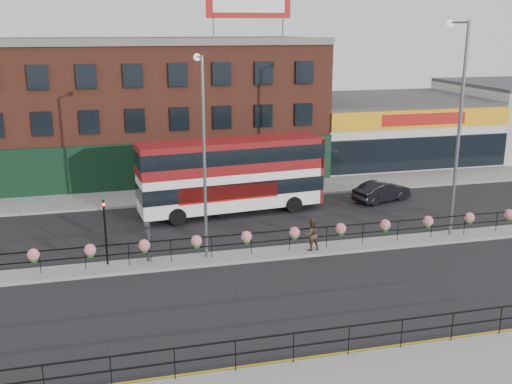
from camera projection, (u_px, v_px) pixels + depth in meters
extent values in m
plane|color=black|center=(270.00, 255.00, 30.25)|extent=(120.00, 120.00, 0.00)
cube|color=gray|center=(224.00, 192.00, 41.44)|extent=(60.00, 4.00, 0.15)
cube|color=gray|center=(271.00, 254.00, 30.23)|extent=(60.00, 1.60, 0.15)
cube|color=gold|center=(344.00, 353.00, 21.18)|extent=(60.00, 0.10, 0.01)
cube|color=gold|center=(346.00, 355.00, 21.01)|extent=(60.00, 0.10, 0.01)
cube|color=brown|center=(153.00, 108.00, 46.65)|extent=(25.00, 12.00, 10.00)
cube|color=#3F3F42|center=(150.00, 40.00, 45.28)|extent=(25.00, 12.00, 0.30)
cube|color=black|center=(163.00, 166.00, 41.85)|extent=(25.00, 0.25, 3.40)
cube|color=silver|center=(386.00, 129.00, 52.04)|extent=(15.00, 12.00, 5.00)
cube|color=#3F3F42|center=(388.00, 99.00, 51.33)|extent=(15.00, 12.00, 0.30)
cube|color=orange|center=(423.00, 119.00, 45.87)|extent=(15.00, 0.25, 1.40)
cube|color=#A8120D|center=(424.00, 119.00, 45.76)|extent=(7.00, 0.10, 0.90)
cube|color=black|center=(421.00, 153.00, 46.60)|extent=(15.00, 0.25, 2.60)
cylinder|color=slate|center=(214.00, 29.00, 41.32)|extent=(0.12, 0.12, 1.40)
cylinder|color=slate|center=(283.00, 29.00, 42.50)|extent=(0.12, 0.12, 1.40)
cube|color=black|center=(271.00, 232.00, 29.91)|extent=(30.00, 0.05, 0.05)
cube|color=black|center=(271.00, 241.00, 30.04)|extent=(30.00, 0.05, 0.05)
cylinder|color=black|center=(40.00, 262.00, 27.47)|extent=(0.04, 0.04, 1.10)
cylinder|color=black|center=(85.00, 258.00, 27.94)|extent=(0.04, 0.04, 1.10)
cylinder|color=black|center=(129.00, 254.00, 28.41)|extent=(0.04, 0.04, 1.10)
cylinder|color=black|center=(171.00, 251.00, 28.88)|extent=(0.04, 0.04, 1.10)
cylinder|color=black|center=(212.00, 247.00, 29.35)|extent=(0.04, 0.04, 1.10)
cylinder|color=black|center=(251.00, 244.00, 29.82)|extent=(0.04, 0.04, 1.10)
cylinder|color=black|center=(290.00, 240.00, 30.29)|extent=(0.04, 0.04, 1.10)
cylinder|color=black|center=(327.00, 237.00, 30.77)|extent=(0.04, 0.04, 1.10)
cylinder|color=black|center=(363.00, 234.00, 31.24)|extent=(0.04, 0.04, 1.10)
cylinder|color=black|center=(398.00, 231.00, 31.71)|extent=(0.04, 0.04, 1.10)
cylinder|color=black|center=(432.00, 228.00, 32.18)|extent=(0.04, 0.04, 1.10)
cylinder|color=black|center=(465.00, 225.00, 32.65)|extent=(0.04, 0.04, 1.10)
cylinder|color=black|center=(497.00, 222.00, 33.12)|extent=(0.04, 0.04, 1.10)
sphere|color=#CF6D79|center=(33.00, 255.00, 27.30)|extent=(0.56, 0.56, 0.56)
sphere|color=#1C5F1C|center=(34.00, 259.00, 27.36)|extent=(0.36, 0.36, 0.36)
sphere|color=#CF6D79|center=(90.00, 250.00, 27.89)|extent=(0.56, 0.56, 0.56)
sphere|color=#1C5F1C|center=(90.00, 254.00, 27.95)|extent=(0.36, 0.36, 0.36)
sphere|color=#CF6D79|center=(144.00, 245.00, 28.48)|extent=(0.56, 0.56, 0.56)
sphere|color=#1C5F1C|center=(145.00, 250.00, 28.54)|extent=(0.36, 0.36, 0.36)
sphere|color=#CF6D79|center=(196.00, 241.00, 29.07)|extent=(0.56, 0.56, 0.56)
sphere|color=#1C5F1C|center=(196.00, 245.00, 29.13)|extent=(0.36, 0.36, 0.36)
sphere|color=#CF6D79|center=(246.00, 236.00, 29.66)|extent=(0.56, 0.56, 0.56)
sphere|color=#1C5F1C|center=(246.00, 241.00, 29.72)|extent=(0.36, 0.36, 0.36)
sphere|color=#CF6D79|center=(294.00, 232.00, 30.25)|extent=(0.56, 0.56, 0.56)
sphere|color=#1C5F1C|center=(294.00, 237.00, 30.31)|extent=(0.36, 0.36, 0.36)
sphere|color=#CF6D79|center=(341.00, 228.00, 30.84)|extent=(0.56, 0.56, 0.56)
sphere|color=#1C5F1C|center=(340.00, 233.00, 30.90)|extent=(0.36, 0.36, 0.36)
sphere|color=#CF6D79|center=(385.00, 225.00, 31.42)|extent=(0.56, 0.56, 0.56)
sphere|color=#1C5F1C|center=(385.00, 229.00, 31.49)|extent=(0.36, 0.36, 0.36)
sphere|color=#CF6D79|center=(428.00, 221.00, 32.01)|extent=(0.56, 0.56, 0.56)
sphere|color=#1C5F1C|center=(428.00, 225.00, 32.08)|extent=(0.36, 0.36, 0.36)
sphere|color=#CF6D79|center=(469.00, 217.00, 32.60)|extent=(0.56, 0.56, 0.56)
sphere|color=#1C5F1C|center=(469.00, 221.00, 32.66)|extent=(0.36, 0.36, 0.36)
sphere|color=#CF6D79|center=(509.00, 214.00, 33.19)|extent=(0.56, 0.56, 0.56)
sphere|color=#1C5F1C|center=(509.00, 218.00, 33.25)|extent=(0.36, 0.36, 0.36)
cube|color=black|center=(294.00, 333.00, 20.00)|extent=(20.00, 0.05, 0.05)
cube|color=black|center=(294.00, 346.00, 20.14)|extent=(20.00, 0.05, 0.05)
cylinder|color=black|center=(44.00, 381.00, 18.26)|extent=(0.04, 0.04, 1.10)
cylinder|color=black|center=(111.00, 372.00, 18.74)|extent=(0.04, 0.04, 1.10)
cylinder|color=black|center=(175.00, 364.00, 19.21)|extent=(0.04, 0.04, 1.10)
cylinder|color=black|center=(236.00, 356.00, 19.68)|extent=(0.04, 0.04, 1.10)
cylinder|color=black|center=(294.00, 348.00, 20.15)|extent=(0.04, 0.04, 1.10)
cylinder|color=black|center=(349.00, 341.00, 20.62)|extent=(0.04, 0.04, 1.10)
cylinder|color=black|center=(402.00, 334.00, 21.09)|extent=(0.04, 0.04, 1.10)
cylinder|color=black|center=(452.00, 327.00, 21.56)|extent=(0.04, 0.04, 1.10)
cylinder|color=black|center=(501.00, 320.00, 22.04)|extent=(0.04, 0.04, 1.10)
cube|color=white|center=(231.00, 174.00, 36.46)|extent=(11.41, 3.67, 4.08)
cube|color=maroon|center=(231.00, 156.00, 36.15)|extent=(11.48, 3.73, 1.83)
cube|color=black|center=(231.00, 186.00, 36.65)|extent=(11.50, 3.75, 0.92)
cube|color=black|center=(231.00, 153.00, 36.11)|extent=(11.52, 3.78, 0.92)
cube|color=maroon|center=(231.00, 141.00, 35.91)|extent=(11.41, 3.67, 0.12)
cube|color=maroon|center=(314.00, 167.00, 38.29)|extent=(0.46, 2.62, 4.08)
cube|color=#A8120D|center=(229.00, 193.00, 35.32)|extent=(6.09, 0.66, 1.02)
cylinder|color=black|center=(178.00, 217.00, 34.62)|extent=(1.05, 0.41, 1.02)
cylinder|color=black|center=(168.00, 205.00, 36.92)|extent=(1.05, 0.41, 1.02)
cylinder|color=black|center=(294.00, 205.00, 37.03)|extent=(1.05, 0.41, 1.02)
cylinder|color=black|center=(279.00, 194.00, 39.34)|extent=(1.05, 0.41, 1.02)
imported|color=black|center=(382.00, 191.00, 39.39)|extent=(3.96, 4.96, 1.34)
imported|color=#24252B|center=(148.00, 241.00, 29.00)|extent=(0.81, 0.61, 1.96)
imported|color=#453429|center=(311.00, 234.00, 30.31)|extent=(0.94, 0.80, 1.66)
cylinder|color=slate|center=(204.00, 161.00, 28.29)|extent=(0.16, 0.16, 9.74)
cylinder|color=slate|center=(199.00, 57.00, 27.70)|extent=(0.10, 1.46, 0.10)
sphere|color=silver|center=(197.00, 57.00, 28.39)|extent=(0.35, 0.35, 0.35)
cylinder|color=slate|center=(459.00, 132.00, 31.29)|extent=(0.18, 0.18, 11.32)
cylinder|color=slate|center=(459.00, 22.00, 30.61)|extent=(0.11, 1.70, 0.11)
sphere|color=silver|center=(450.00, 23.00, 31.41)|extent=(0.41, 0.41, 0.41)
cylinder|color=black|center=(106.00, 233.00, 28.27)|extent=(0.10, 0.10, 3.20)
imported|color=black|center=(103.00, 200.00, 27.84)|extent=(0.15, 0.18, 0.90)
sphere|color=#FF190C|center=(103.00, 205.00, 27.77)|extent=(0.14, 0.14, 0.14)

